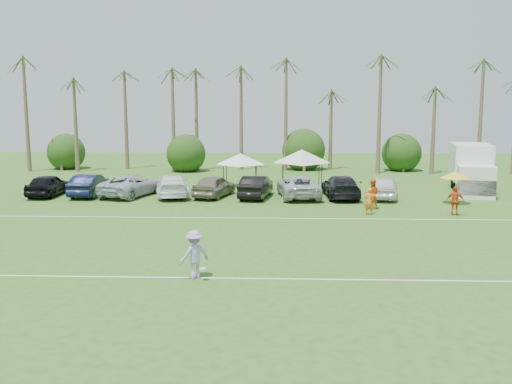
{
  "coord_description": "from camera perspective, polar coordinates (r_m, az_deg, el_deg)",
  "views": [
    {
      "loc": [
        3.33,
        -19.69,
        6.85
      ],
      "look_at": [
        2.03,
        13.99,
        1.6
      ],
      "focal_mm": 40.0,
      "sensor_mm": 36.0,
      "label": 1
    }
  ],
  "objects": [
    {
      "name": "palm_tree_6",
      "position": [
        57.74,
        2.93,
        11.19
      ],
      "size": [
        2.4,
        2.4,
        10.9
      ],
      "color": "brown",
      "rests_on": "ground"
    },
    {
      "name": "palm_tree_9",
      "position": [
        59.55,
        16.73,
        9.93
      ],
      "size": [
        2.4,
        2.4,
        9.9
      ],
      "color": "brown",
      "rests_on": "ground"
    },
    {
      "name": "palm_tree_3",
      "position": [
        58.88,
        -9.08,
        11.87
      ],
      "size": [
        2.4,
        2.4,
        11.9
      ],
      "color": "brown",
      "rests_on": "ground"
    },
    {
      "name": "box_truck",
      "position": [
        47.27,
        20.78,
        2.35
      ],
      "size": [
        4.06,
        7.53,
        3.68
      ],
      "rotation": [
        0.0,
        0.0,
        -0.2
      ],
      "color": "white",
      "rests_on": "ground"
    },
    {
      "name": "parked_car_4",
      "position": [
        42.2,
        -4.23,
        0.61
      ],
      "size": [
        3.17,
        5.17,
        1.64
      ],
      "primitive_type": "imported",
      "rotation": [
        0.0,
        0.0,
        2.87
      ],
      "color": "gray",
      "rests_on": "ground"
    },
    {
      "name": "palm_tree_5",
      "position": [
        57.81,
        -1.11,
        10.34
      ],
      "size": [
        2.4,
        2.4,
        9.9
      ],
      "color": "brown",
      "rests_on": "ground"
    },
    {
      "name": "parked_car_3",
      "position": [
        42.69,
        -8.37,
        0.64
      ],
      "size": [
        3.41,
        6.01,
        1.64
      ],
      "primitive_type": "imported",
      "rotation": [
        0.0,
        0.0,
        3.35
      ],
      "color": "white",
      "rests_on": "ground"
    },
    {
      "name": "parked_car_6",
      "position": [
        41.91,
        4.25,
        0.56
      ],
      "size": [
        3.32,
        6.16,
        1.64
      ],
      "primitive_type": "imported",
      "rotation": [
        0.0,
        0.0,
        3.24
      ],
      "color": "#BABCBE",
      "rests_on": "ground"
    },
    {
      "name": "bush_tree_3",
      "position": [
        60.25,
        14.38,
        3.77
      ],
      "size": [
        4.0,
        4.0,
        4.0
      ],
      "color": "brown",
      "rests_on": "ground"
    },
    {
      "name": "bush_tree_2",
      "position": [
        58.97,
        4.81,
        3.91
      ],
      "size": [
        4.0,
        4.0,
        4.0
      ],
      "color": "brown",
      "rests_on": "ground"
    },
    {
      "name": "parked_car_8",
      "position": [
        42.43,
        12.69,
        0.47
      ],
      "size": [
        2.87,
        5.11,
        1.64
      ],
      "primitive_type": "imported",
      "rotation": [
        0.0,
        0.0,
        2.94
      ],
      "color": "white",
      "rests_on": "ground"
    },
    {
      "name": "bush_tree_0",
      "position": [
        63.0,
        -18.6,
        3.79
      ],
      "size": [
        4.0,
        4.0,
        4.0
      ],
      "color": "brown",
      "rests_on": "ground"
    },
    {
      "name": "sideline_player_b",
      "position": [
        38.12,
        11.54,
        -0.19
      ],
      "size": [
        1.1,
        0.95,
        1.95
      ],
      "primitive_type": "imported",
      "rotation": [
        0.0,
        0.0,
        2.89
      ],
      "color": "#E85A19",
      "rests_on": "ground"
    },
    {
      "name": "field_lines",
      "position": [
        28.72,
        -4.53,
        -4.96
      ],
      "size": [
        80.0,
        12.1,
        0.01
      ],
      "color": "white",
      "rests_on": "ground"
    },
    {
      "name": "frisbee_player",
      "position": [
        22.69,
        -6.19,
        -6.22
      ],
      "size": [
        1.44,
        1.3,
        1.94
      ],
      "rotation": [
        0.0,
        0.0,
        3.73
      ],
      "color": "#A295D4",
      "rests_on": "ground"
    },
    {
      "name": "palm_tree_0",
      "position": [
        63.01,
        -21.76,
        8.8
      ],
      "size": [
        2.4,
        2.4,
        8.9
      ],
      "color": "brown",
      "rests_on": "ground"
    },
    {
      "name": "palm_tree_2",
      "position": [
        59.74,
        -12.89,
        10.9
      ],
      "size": [
        2.4,
        2.4,
        10.9
      ],
      "color": "brown",
      "rests_on": "ground"
    },
    {
      "name": "ground",
      "position": [
        21.11,
        -7.1,
        -10.15
      ],
      "size": [
        120.0,
        120.0,
        0.0
      ],
      "primitive_type": "plane",
      "color": "#305D1C",
      "rests_on": "ground"
    },
    {
      "name": "sideline_player_c",
      "position": [
        37.14,
        19.31,
        -0.84
      ],
      "size": [
        1.16,
        0.82,
        1.83
      ],
      "primitive_type": "imported",
      "rotation": [
        0.0,
        0.0,
        2.76
      ],
      "color": "#D34817",
      "rests_on": "ground"
    },
    {
      "name": "market_umbrella",
      "position": [
        41.23,
        19.3,
        1.62
      ],
      "size": [
        2.02,
        2.02,
        2.25
      ],
      "color": "black",
      "rests_on": "ground"
    },
    {
      "name": "palm_tree_4",
      "position": [
        58.16,
        -5.1,
        9.44
      ],
      "size": [
        2.4,
        2.4,
        8.9
      ],
      "color": "brown",
      "rests_on": "ground"
    },
    {
      "name": "palm_tree_7",
      "position": [
        57.97,
        6.98,
        11.96
      ],
      "size": [
        2.4,
        2.4,
        11.9
      ],
      "color": "brown",
      "rests_on": "ground"
    },
    {
      "name": "parked_car_0",
      "position": [
        45.3,
        -20.07,
        0.66
      ],
      "size": [
        2.05,
        4.86,
        1.64
      ],
      "primitive_type": "imported",
      "rotation": [
        0.0,
        0.0,
        3.12
      ],
      "color": "black",
      "rests_on": "ground"
    },
    {
      "name": "palm_tree_8",
      "position": [
        58.5,
        11.89,
        9.28
      ],
      "size": [
        2.4,
        2.4,
        8.9
      ],
      "color": "brown",
      "rests_on": "ground"
    },
    {
      "name": "parked_car_2",
      "position": [
        43.57,
        -12.35,
        0.69
      ],
      "size": [
        4.37,
        6.46,
        1.64
      ],
      "primitive_type": "imported",
      "rotation": [
        0.0,
        0.0,
        2.84
      ],
      "color": "silver",
      "rests_on": "ground"
    },
    {
      "name": "bush_tree_1",
      "position": [
        59.64,
        -6.81,
        3.93
      ],
      "size": [
        4.0,
        4.0,
        4.0
      ],
      "color": "brown",
      "rests_on": "ground"
    },
    {
      "name": "canopy_tent_left",
      "position": [
        47.06,
        -1.57,
        3.88
      ],
      "size": [
        4.0,
        4.0,
        3.24
      ],
      "color": "black",
      "rests_on": "ground"
    },
    {
      "name": "canopy_tent_right",
      "position": [
        45.7,
        4.61,
        4.25
      ],
      "size": [
        4.62,
        4.62,
        3.74
      ],
      "color": "black",
      "rests_on": "ground"
    },
    {
      "name": "parked_car_5",
      "position": [
        41.74,
        -0.01,
        0.55
      ],
      "size": [
        2.49,
        5.19,
        1.64
      ],
      "primitive_type": "imported",
      "rotation": [
        0.0,
        0.0,
        2.99
      ],
      "color": "black",
      "rests_on": "ground"
    },
    {
      "name": "sideline_player_a",
      "position": [
        36.0,
        11.24,
        -0.91
      ],
      "size": [
        0.62,
        0.41,
        1.7
      ],
      "primitive_type": "imported",
      "rotation": [
        0.0,
        0.0,
        3.15
      ],
      "color": "orange",
      "rests_on": "ground"
    },
    {
      "name": "parked_car_1",
      "position": [
        44.34,
        -16.28,
        0.68
      ],
      "size": [
        1.89,
        5.04,
        1.64
      ],
      "primitive_type": "imported",
      "rotation": [
        0.0,
        0.0,
        3.11
      ],
      "color": "black",
      "rests_on": "ground"
    },
    {
      "name": "palm_tree_1",
      "position": [
        61.19,
        -17.46,
        9.86
      ],
      "size": [
        2.4,
        2.4,
        9.9
      ],
      "color": "brown",
      "rests_on": "ground"
    },
    {
      "name": "parked_car_7",
      "position": [
        42.19,
        8.48,
        0.54
      ],
      "size": [
        2.56,
        5.76,
        1.64
      ],
      "primitive_type": "imported",
      "rotation": [
        0.0,
        0.0,
        3.19
      ],
      "color": "black",
      "rests_on": "ground"
    },
    {
      "name": "palm_tree_10",
      "position": [
        61.0,
        21.4,
        10.47
      ],
      "size": [
        2.4,
        2.4,
        10.9
      ],
      "color": "brown",
      "rests_on": "ground"
    }
  ]
}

